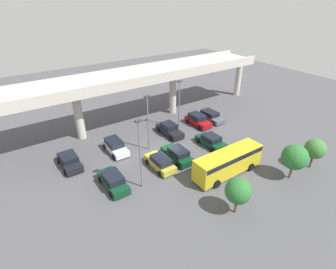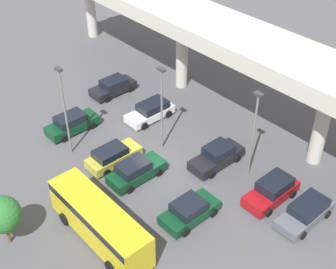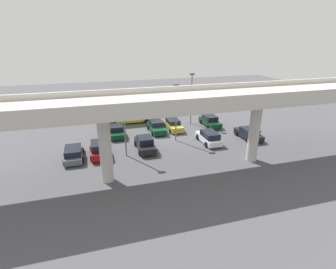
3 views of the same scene
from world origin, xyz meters
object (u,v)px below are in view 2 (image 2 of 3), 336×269
parked_car_4 (136,171)px  shuttle_bus (99,220)px  parked_car_8 (306,212)px  tree_front_left (2,215)px  parked_car_7 (272,191)px  parked_car_0 (113,87)px  lamp_post_near_aisle (64,105)px  parked_car_6 (189,211)px  parked_car_1 (72,123)px  lamp_post_mid_lot (254,128)px  parked_car_3 (113,156)px  parked_car_5 (217,156)px  parked_car_2 (151,111)px  lamp_post_by_overpass (162,103)px

parked_car_4 → shuttle_bus: shuttle_bus is taller
parked_car_8 → tree_front_left: size_ratio=1.23×
tree_front_left → parked_car_7: bearing=61.0°
parked_car_0 → parked_car_4: bearing=61.5°
lamp_post_near_aisle → parked_car_6: bearing=10.6°
lamp_post_near_aisle → tree_front_left: size_ratio=2.09×
parked_car_7 → shuttle_bus: size_ratio=0.52×
lamp_post_near_aisle → parked_car_1: bearing=145.6°
parked_car_1 → lamp_post_mid_lot: (14.00, 7.27, 3.61)m
parked_car_3 → parked_car_5: size_ratio=0.94×
parked_car_5 → tree_front_left: (-3.59, -16.15, 1.79)m
parked_car_4 → parked_car_7: 10.32m
lamp_post_mid_lot → parked_car_1: bearing=-152.6°
lamp_post_mid_lot → parked_car_7: bearing=-17.4°
parked_car_1 → parked_car_8: (19.83, 6.49, -0.06)m
parked_car_1 → shuttle_bus: shuttle_bus is taller
parked_car_2 → lamp_post_mid_lot: lamp_post_mid_lot is taller
lamp_post_near_aisle → lamp_post_by_overpass: lamp_post_near_aisle is taller
parked_car_5 → tree_front_left: size_ratio=1.26×
parked_car_2 → lamp_post_by_overpass: 5.71m
tree_front_left → lamp_post_mid_lot: bearing=70.7°
parked_car_7 → tree_front_left: tree_front_left is taller
parked_car_0 → tree_front_left: 19.66m
parked_car_4 → parked_car_5: (2.92, 5.94, 0.01)m
lamp_post_by_overpass → tree_front_left: bearing=-86.1°
parked_car_5 → lamp_post_mid_lot: lamp_post_mid_lot is taller
parked_car_3 → parked_car_0: bearing=53.7°
parked_car_1 → shuttle_bus: size_ratio=0.54×
parked_car_6 → shuttle_bus: (-2.66, -5.66, 0.96)m
parked_car_2 → parked_car_7: size_ratio=1.01×
parked_car_3 → parked_car_5: bearing=-42.1°
lamp_post_by_overpass → parked_car_2: bearing=152.6°
parked_car_2 → parked_car_7: (13.88, -0.06, 0.04)m
parked_car_5 → parked_car_7: (5.43, 0.11, 0.04)m
parked_car_1 → parked_car_2: parked_car_1 is taller
parked_car_6 → parked_car_7: (2.60, 5.84, 0.09)m
tree_front_left → parked_car_5: bearing=77.5°
parked_car_2 → lamp_post_near_aisle: (-0.60, -8.12, 3.87)m
parked_car_4 → parked_car_2: bearing=42.1°
parked_car_3 → parked_car_4: size_ratio=0.97×
lamp_post_by_overpass → parked_car_1: bearing=-148.0°
lamp_post_mid_lot → parked_car_0: bearing=-177.2°
parked_car_7 → parked_car_8: parked_car_7 is taller
lamp_post_near_aisle → parked_car_2: bearing=85.8°
parked_car_1 → tree_front_left: tree_front_left is taller
parked_car_0 → parked_car_8: parked_car_0 is taller
parked_car_2 → lamp_post_mid_lot: size_ratio=0.62×
parked_car_3 → lamp_post_near_aisle: size_ratio=0.57×
parked_car_0 → lamp_post_by_overpass: lamp_post_by_overpass is taller
parked_car_3 → parked_car_7: parked_car_7 is taller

